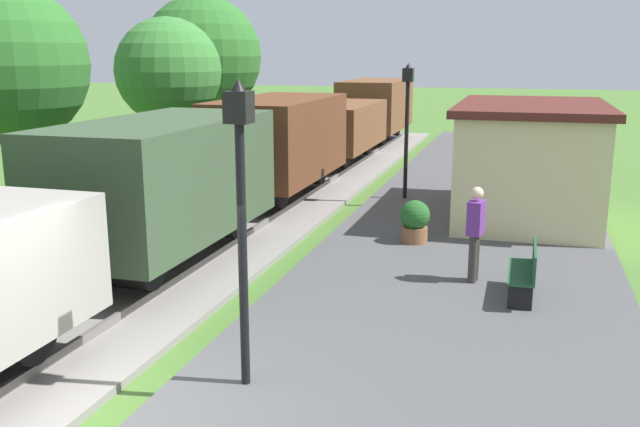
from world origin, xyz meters
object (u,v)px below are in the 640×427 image
(bench_down_platform, at_px, (528,167))
(tree_field_left, at_px, (168,71))
(tree_field_distant, at_px, (202,56))
(person_waiting, at_px, (475,230))
(bench_near_hut, at_px, (526,270))
(station_hut, at_px, (529,159))
(potted_planter, at_px, (415,221))
(tree_trackside_far, at_px, (7,65))
(freight_train, at_px, (283,147))
(lamp_post_far, at_px, (407,106))
(lamp_post_near, at_px, (241,180))

(bench_down_platform, height_order, tree_field_left, tree_field_left)
(tree_field_left, relative_size, tree_field_distant, 0.83)
(person_waiting, bearing_deg, bench_down_platform, -84.23)
(bench_near_hut, relative_size, bench_down_platform, 1.00)
(tree_field_distant, bearing_deg, station_hut, -31.19)
(bench_down_platform, relative_size, person_waiting, 0.88)
(bench_near_hut, distance_m, tree_field_distant, 18.83)
(person_waiting, bearing_deg, tree_field_distant, -38.07)
(potted_planter, height_order, tree_trackside_far, tree_trackside_far)
(station_hut, height_order, tree_field_left, tree_field_left)
(freight_train, relative_size, tree_trackside_far, 5.54)
(potted_planter, bearing_deg, freight_train, 136.12)
(bench_near_hut, bearing_deg, tree_trackside_far, 166.99)
(bench_down_platform, bearing_deg, freight_train, -151.84)
(freight_train, bearing_deg, bench_down_platform, 28.16)
(potted_planter, xyz_separation_m, lamp_post_far, (-0.97, 4.52, 2.08))
(bench_near_hut, height_order, tree_trackside_far, tree_trackside_far)
(freight_train, bearing_deg, tree_trackside_far, -140.94)
(bench_near_hut, bearing_deg, tree_field_left, 142.28)
(lamp_post_near, bearing_deg, station_hut, 72.67)
(bench_near_hut, xyz_separation_m, person_waiting, (-0.89, 0.62, 0.46))
(bench_down_platform, relative_size, lamp_post_far, 0.41)
(freight_train, height_order, person_waiting, freight_train)
(potted_planter, bearing_deg, person_waiting, -58.46)
(bench_near_hut, bearing_deg, person_waiting, 144.94)
(person_waiting, xyz_separation_m, lamp_post_near, (-2.39, -4.78, 1.62))
(station_hut, xyz_separation_m, tree_field_distant, (-12.38, 7.50, 2.42))
(freight_train, xyz_separation_m, person_waiting, (5.93, -6.65, -0.40))
(freight_train, xyz_separation_m, tree_trackside_far, (-5.46, -4.43, 2.35))
(bench_near_hut, height_order, person_waiting, person_waiting)
(person_waiting, relative_size, tree_trackside_far, 0.29)
(freight_train, xyz_separation_m, potted_planter, (4.52, -4.35, -0.86))
(bench_down_platform, bearing_deg, lamp_post_near, -102.26)
(station_hut, xyz_separation_m, bench_near_hut, (0.02, -6.27, -0.93))
(tree_field_left, distance_m, tree_field_distant, 5.42)
(freight_train, bearing_deg, lamp_post_near, -72.76)
(potted_planter, relative_size, lamp_post_near, 0.25)
(potted_planter, xyz_separation_m, lamp_post_near, (-0.97, -7.08, 2.08))
(lamp_post_near, bearing_deg, tree_trackside_far, 142.16)
(bench_down_platform, bearing_deg, person_waiting, -94.94)
(freight_train, xyz_separation_m, tree_field_left, (-4.22, 1.27, 2.05))
(potted_planter, xyz_separation_m, tree_trackside_far, (-9.98, -0.09, 3.20))
(tree_field_distant, bearing_deg, tree_field_left, -75.40)
(person_waiting, bearing_deg, potted_planter, -47.75)
(bench_near_hut, xyz_separation_m, tree_field_left, (-11.04, 8.54, 2.91))
(freight_train, xyz_separation_m, lamp_post_far, (3.55, 0.17, 1.22))
(bench_near_hut, distance_m, tree_trackside_far, 13.01)
(lamp_post_near, bearing_deg, bench_down_platform, 77.74)
(freight_train, bearing_deg, tree_field_left, 163.26)
(lamp_post_far, bearing_deg, station_hut, -19.82)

